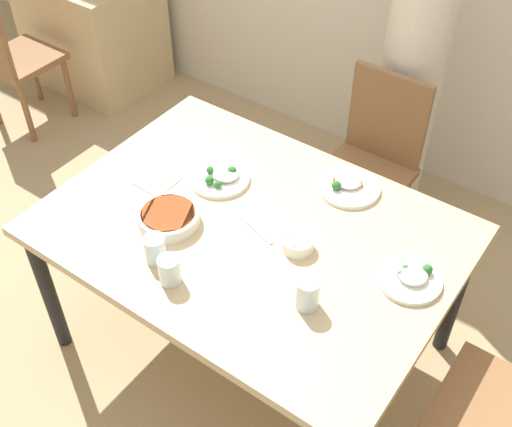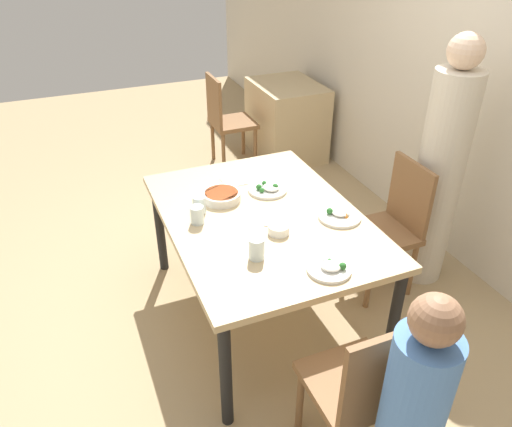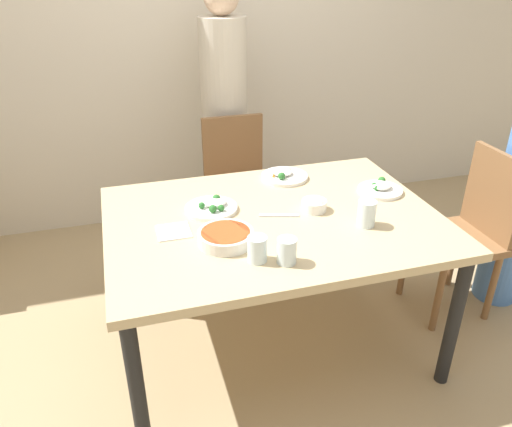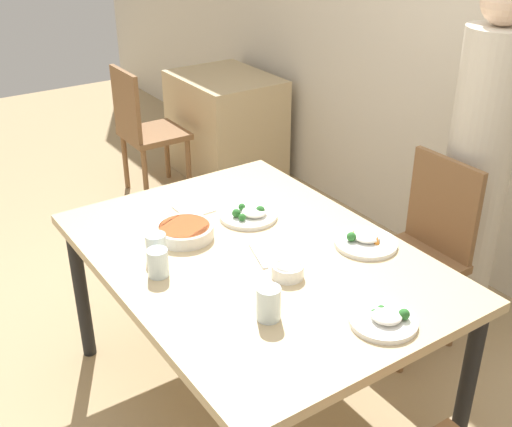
# 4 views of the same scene
# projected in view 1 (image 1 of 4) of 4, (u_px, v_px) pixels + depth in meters

# --- Properties ---
(ground_plane) EXTENTS (10.00, 10.00, 0.00)m
(ground_plane) POSITION_uv_depth(u_px,v_px,m) (252.00, 343.00, 2.85)
(ground_plane) COLOR tan
(dining_table) EXTENTS (1.48, 1.07, 0.72)m
(dining_table) POSITION_uv_depth(u_px,v_px,m) (251.00, 240.00, 2.40)
(dining_table) COLOR tan
(dining_table) RESTS_ON ground_plane
(chair_adult_spot) EXTENTS (0.40, 0.40, 0.90)m
(chair_adult_spot) POSITION_uv_depth(u_px,v_px,m) (371.00, 161.00, 3.01)
(chair_adult_spot) COLOR brown
(chair_adult_spot) RESTS_ON ground_plane
(person_adult) EXTENTS (0.29, 0.29, 1.65)m
(person_adult) POSITION_uv_depth(u_px,v_px,m) (411.00, 78.00, 2.99)
(person_adult) COLOR beige
(person_adult) RESTS_ON ground_plane
(bowl_curry) EXTENTS (0.23, 0.23, 0.05)m
(bowl_curry) POSITION_uv_depth(u_px,v_px,m) (169.00, 217.00, 2.35)
(bowl_curry) COLOR silver
(bowl_curry) RESTS_ON dining_table
(plate_rice_adult) EXTENTS (0.24, 0.24, 0.06)m
(plate_rice_adult) POSITION_uv_depth(u_px,v_px,m) (221.00, 177.00, 2.53)
(plate_rice_adult) COLOR white
(plate_rice_adult) RESTS_ON dining_table
(plate_rice_child) EXTENTS (0.24, 0.24, 0.06)m
(plate_rice_child) POSITION_uv_depth(u_px,v_px,m) (349.00, 186.00, 2.49)
(plate_rice_child) COLOR white
(plate_rice_child) RESTS_ON dining_table
(plate_noodles) EXTENTS (0.22, 0.22, 0.06)m
(plate_noodles) POSITION_uv_depth(u_px,v_px,m) (411.00, 278.00, 2.15)
(plate_noodles) COLOR white
(plate_noodles) RESTS_ON dining_table
(bowl_rice_small) EXTENTS (0.11, 0.11, 0.05)m
(bowl_rice_small) POSITION_uv_depth(u_px,v_px,m) (298.00, 243.00, 2.25)
(bowl_rice_small) COLOR white
(bowl_rice_small) RESTS_ON dining_table
(glass_water_tall) EXTENTS (0.08, 0.08, 0.10)m
(glass_water_tall) POSITION_uv_depth(u_px,v_px,m) (155.00, 249.00, 2.20)
(glass_water_tall) COLOR silver
(glass_water_tall) RESTS_ON dining_table
(glass_water_short) EXTENTS (0.08, 0.08, 0.10)m
(glass_water_short) POSITION_uv_depth(u_px,v_px,m) (169.00, 270.00, 2.13)
(glass_water_short) COLOR silver
(glass_water_short) RESTS_ON dining_table
(glass_water_center) EXTENTS (0.08, 0.08, 0.12)m
(glass_water_center) POSITION_uv_depth(u_px,v_px,m) (307.00, 293.00, 2.05)
(glass_water_center) COLOR silver
(glass_water_center) RESTS_ON dining_table
(napkin_folded) EXTENTS (0.14, 0.14, 0.01)m
(napkin_folded) POSITION_uv_depth(u_px,v_px,m) (157.00, 181.00, 2.53)
(napkin_folded) COLOR white
(napkin_folded) RESTS_ON dining_table
(fork_steel) EXTENTS (0.18, 0.07, 0.01)m
(fork_steel) POSITION_uv_depth(u_px,v_px,m) (257.00, 229.00, 2.34)
(fork_steel) COLOR silver
(fork_steel) RESTS_ON dining_table
(background_table) EXTENTS (0.78, 0.61, 0.75)m
(background_table) POSITION_uv_depth(u_px,v_px,m) (94.00, 30.00, 4.17)
(background_table) COLOR tan
(background_table) RESTS_ON ground_plane
(chair_background) EXTENTS (0.40, 0.40, 0.90)m
(chair_background) POSITION_uv_depth(u_px,v_px,m) (9.00, 55.00, 3.72)
(chair_background) COLOR brown
(chair_background) RESTS_ON ground_plane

